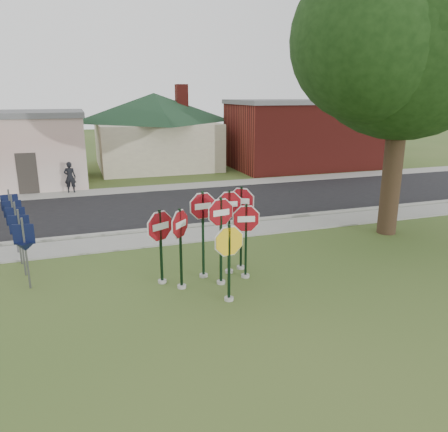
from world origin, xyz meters
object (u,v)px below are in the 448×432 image
object	(u,v)px
oak_tree	(407,33)
pedestrian	(70,177)
stop_sign_center	(221,229)
stop_sign_left	(180,238)
stop_sign_yellow	(229,254)

from	to	relation	value
oak_tree	pedestrian	xyz separation A→B (m)	(-11.42, 11.10, -6.23)
stop_sign_center	stop_sign_left	xyz separation A→B (m)	(-1.11, 0.08, -0.17)
stop_sign_center	pedestrian	size ratio (longest dim) A/B	1.57
stop_sign_yellow	pedestrian	size ratio (longest dim) A/B	1.30
stop_sign_center	pedestrian	bearing A→B (deg)	106.35
stop_sign_center	pedestrian	xyz separation A→B (m)	(-3.96, 13.49, -0.72)
oak_tree	pedestrian	distance (m)	17.10
oak_tree	stop_sign_yellow	bearing A→B (deg)	-155.65
stop_sign_yellow	stop_sign_left	size ratio (longest dim) A/B	0.91
stop_sign_center	stop_sign_yellow	world-z (taller)	stop_sign_center
stop_sign_center	stop_sign_left	size ratio (longest dim) A/B	1.10
stop_sign_yellow	oak_tree	bearing A→B (deg)	24.35
stop_sign_left	pedestrian	size ratio (longest dim) A/B	1.43
stop_sign_left	oak_tree	size ratio (longest dim) A/B	0.22
pedestrian	stop_sign_yellow	bearing A→B (deg)	113.66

